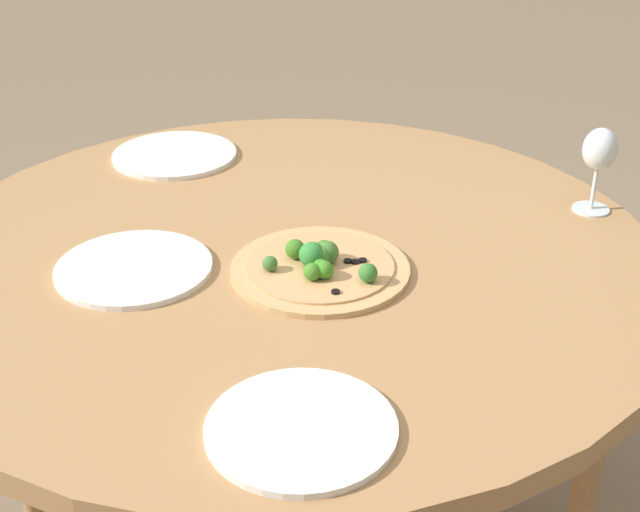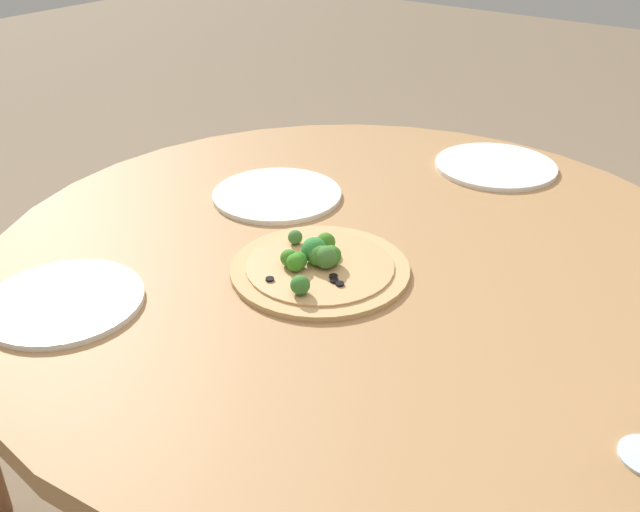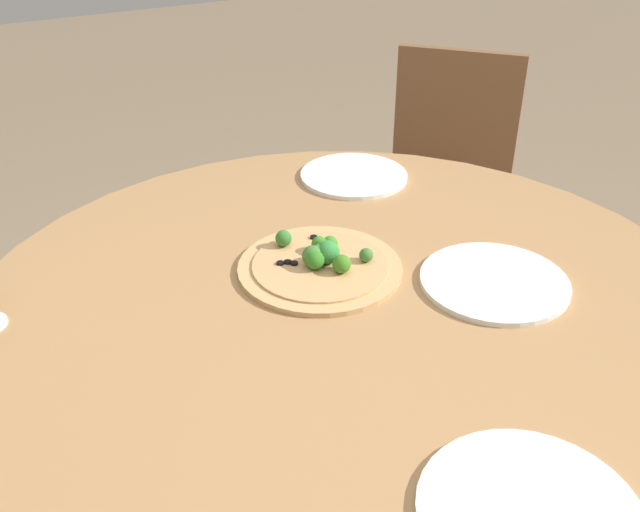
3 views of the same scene
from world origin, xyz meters
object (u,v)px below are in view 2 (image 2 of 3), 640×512
at_px(plate_near, 277,194).
at_px(plate_far, 495,166).
at_px(plate_side, 64,301).
at_px(pizza, 318,265).

distance_m(plate_near, plate_far, 0.50).
bearing_deg(plate_side, plate_near, 178.49).
height_order(plate_far, plate_side, same).
bearing_deg(plate_near, pizza, 52.35).
xyz_separation_m(plate_far, plate_side, (0.91, -0.31, 0.00)).
bearing_deg(plate_side, pizza, 140.42).
bearing_deg(pizza, plate_far, 175.45).
distance_m(plate_far, plate_side, 0.96).
height_order(pizza, plate_side, pizza).
relative_size(plate_far, plate_side, 1.09).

